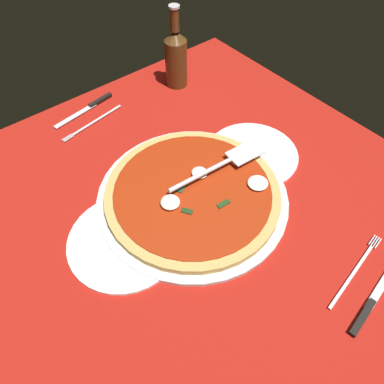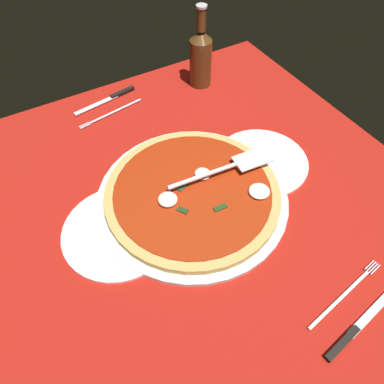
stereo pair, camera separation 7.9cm
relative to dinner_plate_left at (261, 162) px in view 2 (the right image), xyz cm
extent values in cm
cube|color=#A41911|center=(19.12, 1.19, -1.00)|extent=(98.79, 98.79, 0.80)
cube|color=silver|center=(-26.16, -35.85, -0.55)|extent=(8.23, 8.23, 0.10)
cube|color=silver|center=(-26.16, -19.39, -0.55)|extent=(8.23, 8.23, 0.10)
cube|color=silver|center=(-26.16, -2.92, -0.55)|extent=(8.23, 8.23, 0.10)
cube|color=silver|center=(-26.16, 13.54, -0.55)|extent=(8.23, 8.23, 0.10)
cube|color=silver|center=(-17.93, -44.08, -0.55)|extent=(8.23, 8.23, 0.10)
cube|color=silver|center=(-17.93, -27.62, -0.55)|extent=(8.23, 8.23, 0.10)
cube|color=silver|center=(-17.93, -11.16, -0.55)|extent=(8.23, 8.23, 0.10)
cube|color=silver|center=(-17.93, 5.31, -0.55)|extent=(8.23, 8.23, 0.10)
cube|color=silver|center=(-17.93, 21.77, -0.55)|extent=(8.23, 8.23, 0.10)
cube|color=silver|center=(-9.69, -35.85, -0.55)|extent=(8.23, 8.23, 0.10)
cube|color=silver|center=(-9.69, -19.39, -0.55)|extent=(8.23, 8.23, 0.10)
cube|color=silver|center=(-9.69, -2.92, -0.55)|extent=(8.23, 8.23, 0.10)
cube|color=silver|center=(-9.69, 13.54, -0.55)|extent=(8.23, 8.23, 0.10)
cube|color=silver|center=(-1.46, -44.08, -0.55)|extent=(8.23, 8.23, 0.10)
cube|color=silver|center=(-1.46, -27.62, -0.55)|extent=(8.23, 8.23, 0.10)
cube|color=silver|center=(-1.46, -11.16, -0.55)|extent=(8.23, 8.23, 0.10)
cube|color=silver|center=(-1.46, 5.31, -0.55)|extent=(8.23, 8.23, 0.10)
cube|color=silver|center=(-1.46, 21.77, -0.55)|extent=(8.23, 8.23, 0.10)
cube|color=silver|center=(6.77, -35.85, -0.55)|extent=(8.23, 8.23, 0.10)
cube|color=silver|center=(6.77, -19.39, -0.55)|extent=(8.23, 8.23, 0.10)
cube|color=silver|center=(6.77, -2.92, -0.55)|extent=(8.23, 8.23, 0.10)
cube|color=silver|center=(6.77, 13.54, -0.55)|extent=(8.23, 8.23, 0.10)
cube|color=silver|center=(6.77, 30.01, -0.55)|extent=(8.23, 8.23, 0.10)
cube|color=silver|center=(15.00, -44.08, -0.55)|extent=(8.23, 8.23, 0.10)
cube|color=silver|center=(15.00, -27.62, -0.55)|extent=(8.23, 8.23, 0.10)
cube|color=silver|center=(15.00, -11.16, -0.55)|extent=(8.23, 8.23, 0.10)
cube|color=silver|center=(15.00, 5.31, -0.55)|extent=(8.23, 8.23, 0.10)
cube|color=silver|center=(15.00, 21.77, -0.55)|extent=(8.23, 8.23, 0.10)
cube|color=silver|center=(15.00, 38.24, -0.55)|extent=(8.23, 8.23, 0.10)
cube|color=silver|center=(23.23, -35.85, -0.55)|extent=(8.23, 8.23, 0.10)
cube|color=silver|center=(23.23, -19.39, -0.55)|extent=(8.23, 8.23, 0.10)
cube|color=silver|center=(23.23, -2.92, -0.55)|extent=(8.23, 8.23, 0.10)
cube|color=silver|center=(23.23, 13.54, -0.55)|extent=(8.23, 8.23, 0.10)
cube|color=silver|center=(23.23, 30.01, -0.55)|extent=(8.23, 8.23, 0.10)
cube|color=silver|center=(31.47, -44.08, -0.55)|extent=(8.23, 8.23, 0.10)
cube|color=silver|center=(31.47, -27.62, -0.55)|extent=(8.23, 8.23, 0.10)
cube|color=silver|center=(31.47, -11.16, -0.55)|extent=(8.23, 8.23, 0.10)
cube|color=silver|center=(31.47, 5.31, -0.55)|extent=(8.23, 8.23, 0.10)
cube|color=silver|center=(31.47, 21.77, -0.55)|extent=(8.23, 8.23, 0.10)
cube|color=silver|center=(39.70, -35.85, -0.55)|extent=(8.23, 8.23, 0.10)
cube|color=silver|center=(39.70, -19.39, -0.55)|extent=(8.23, 8.23, 0.10)
cube|color=silver|center=(39.70, -2.92, -0.55)|extent=(8.23, 8.23, 0.10)
cube|color=silver|center=(39.70, 13.54, -0.55)|extent=(8.23, 8.23, 0.10)
cube|color=silver|center=(39.70, 30.01, -0.55)|extent=(8.23, 8.23, 0.10)
cube|color=silver|center=(47.93, -44.08, -0.55)|extent=(8.23, 8.23, 0.10)
cube|color=silver|center=(47.93, -27.62, -0.55)|extent=(8.23, 8.23, 0.10)
cube|color=silver|center=(47.93, -11.16, -0.55)|extent=(8.23, 8.23, 0.10)
cube|color=silver|center=(47.93, 5.31, -0.55)|extent=(8.23, 8.23, 0.10)
cube|color=silver|center=(47.93, 21.77, -0.55)|extent=(8.23, 8.23, 0.10)
cube|color=silver|center=(56.16, -19.39, -0.55)|extent=(8.23, 8.23, 0.10)
cube|color=silver|center=(56.16, -2.92, -0.55)|extent=(8.23, 8.23, 0.10)
cube|color=silver|center=(56.16, 13.54, -0.55)|extent=(8.23, 8.23, 0.10)
cylinder|color=silver|center=(19.89, 1.03, 0.15)|extent=(41.99, 41.99, 1.31)
cylinder|color=white|center=(0.00, 0.00, 0.00)|extent=(22.21, 22.21, 1.00)
cylinder|color=white|center=(37.44, 0.71, 0.00)|extent=(23.27, 23.27, 1.00)
cylinder|color=tan|center=(19.89, 1.03, 1.56)|extent=(38.28, 38.28, 1.51)
cylinder|color=#9F260B|center=(19.89, 1.03, 2.46)|extent=(34.35, 34.35, 0.30)
ellipsoid|color=white|center=(25.88, 1.22, 3.28)|extent=(4.13, 4.17, 1.33)
ellipsoid|color=white|center=(6.42, 1.41, 3.05)|extent=(3.49, 2.98, 0.87)
ellipsoid|color=#F1E4CE|center=(6.77, 0.15, 3.31)|extent=(3.37, 2.83, 1.39)
ellipsoid|color=white|center=(7.85, 8.94, 3.17)|extent=(4.58, 4.50, 1.11)
ellipsoid|color=white|center=(15.77, -1.36, 3.17)|extent=(3.59, 3.77, 1.11)
cube|color=#224A2E|center=(21.22, -0.74, 2.76)|extent=(3.24, 2.32, 0.30)
cube|color=#1E3819|center=(24.37, 4.89, 2.76)|extent=(2.23, 2.60, 0.30)
cube|color=#203E19|center=(17.28, 8.23, 2.76)|extent=(2.98, 1.34, 0.30)
cube|color=silver|center=(4.16, 1.24, 4.15)|extent=(8.79, 5.74, 0.30)
cylinder|color=silver|center=(16.58, 0.15, 4.50)|extent=(16.57, 2.43, 1.00)
cube|color=white|center=(23.46, -38.00, -0.20)|extent=(21.99, 15.90, 0.60)
cube|color=silver|center=(23.00, -35.14, 0.23)|extent=(15.99, 3.15, 0.25)
cube|color=silver|center=(32.49, -34.06, 0.23)|extent=(3.00, 0.69, 0.25)
cube|color=silver|center=(32.42, -33.63, 0.23)|extent=(3.00, 0.69, 0.25)
cube|color=silver|center=(32.35, -33.19, 0.23)|extent=(3.00, 0.69, 0.25)
cube|color=black|center=(18.29, -41.76, 0.50)|extent=(7.69, 2.39, 0.80)
cube|color=silver|center=(26.73, -40.40, 0.23)|extent=(13.35, 3.50, 0.25)
cube|color=white|center=(8.16, 37.28, -0.20)|extent=(19.30, 13.74, 0.60)
cube|color=silver|center=(8.54, 34.80, 0.23)|extent=(16.97, 3.18, 0.25)
cube|color=silver|center=(-1.48, 33.93, 0.23)|extent=(3.00, 0.67, 0.25)
cube|color=silver|center=(-1.41, 33.50, 0.23)|extent=(3.00, 0.67, 0.25)
cube|color=silver|center=(-1.35, 33.06, 0.23)|extent=(3.00, 0.67, 0.25)
cube|color=silver|center=(-1.28, 32.63, 0.23)|extent=(3.00, 0.67, 0.25)
cube|color=black|center=(13.82, 40.69, 0.50)|extent=(8.23, 2.42, 0.80)
cube|color=silver|center=(4.76, 39.30, 0.23)|extent=(14.30, 3.54, 0.25)
cylinder|color=#4F3115|center=(-3.79, -35.19, 6.38)|extent=(6.25, 6.25, 13.75)
cone|color=#4F3115|center=(-3.79, -35.19, 14.58)|extent=(6.25, 6.25, 2.66)
cylinder|color=#4F3115|center=(-3.79, -35.19, 18.86)|extent=(2.51, 2.51, 5.90)
cylinder|color=#B7B7BC|center=(-3.79, -35.19, 22.11)|extent=(2.88, 2.88, 0.60)
camera|label=1|loc=(51.10, 39.41, 63.15)|focal=33.85mm
camera|label=2|loc=(44.62, 43.87, 63.15)|focal=33.85mm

